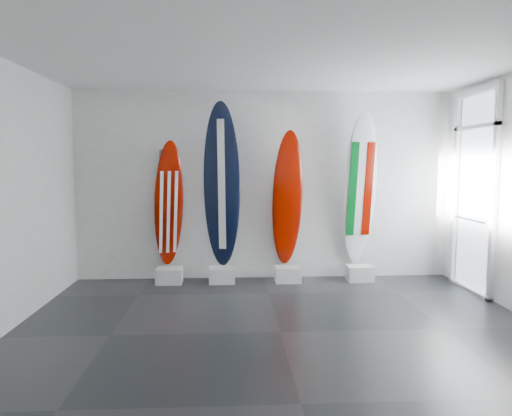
{
  "coord_description": "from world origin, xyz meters",
  "views": [
    {
      "loc": [
        -0.53,
        -4.95,
        1.85
      ],
      "look_at": [
        -0.19,
        1.4,
        1.25
      ],
      "focal_mm": 32.56,
      "sensor_mm": 36.0,
      "label": 1
    }
  ],
  "objects": [
    {
      "name": "surfboard_swiss",
      "position": [
        0.35,
        2.28,
        1.3
      ],
      "size": [
        0.53,
        0.43,
        2.14
      ],
      "primitive_type": "ellipsoid",
      "rotation": [
        0.14,
        0.0,
        0.14
      ],
      "color": "#820B00",
      "rests_on": "display_block_swiss"
    },
    {
      "name": "floor",
      "position": [
        0.0,
        0.0,
        0.0
      ],
      "size": [
        6.0,
        6.0,
        0.0
      ],
      "primitive_type": "plane",
      "color": "black",
      "rests_on": "ground"
    },
    {
      "name": "ceiling",
      "position": [
        0.0,
        0.0,
        3.0
      ],
      "size": [
        6.0,
        6.0,
        0.0
      ],
      "primitive_type": "plane",
      "rotation": [
        3.14,
        0.0,
        0.0
      ],
      "color": "white",
      "rests_on": "wall_back"
    },
    {
      "name": "surfboard_italy",
      "position": [
        1.5,
        2.28,
        1.45
      ],
      "size": [
        0.59,
        0.43,
        2.42
      ],
      "primitive_type": "ellipsoid",
      "rotation": [
        0.12,
        0.0,
        0.14
      ],
      "color": "white",
      "rests_on": "display_block_italy"
    },
    {
      "name": "display_block_italy",
      "position": [
        1.5,
        2.18,
        0.12
      ],
      "size": [
        0.4,
        0.3,
        0.24
      ],
      "primitive_type": "cube",
      "color": "white",
      "rests_on": "floor"
    },
    {
      "name": "wall_outlet",
      "position": [
        -2.45,
        2.48,
        0.35
      ],
      "size": [
        0.09,
        0.02,
        0.13
      ],
      "primitive_type": "cube",
      "color": "silver",
      "rests_on": "wall_back"
    },
    {
      "name": "wall_front",
      "position": [
        0.0,
        -2.5,
        1.5
      ],
      "size": [
        6.0,
        0.0,
        6.0
      ],
      "primitive_type": "plane",
      "rotation": [
        -1.57,
        0.0,
        0.0
      ],
      "color": "silver",
      "rests_on": "ground"
    },
    {
      "name": "display_block_navy",
      "position": [
        -0.68,
        2.18,
        0.12
      ],
      "size": [
        0.4,
        0.3,
        0.24
      ],
      "primitive_type": "cube",
      "color": "white",
      "rests_on": "floor"
    },
    {
      "name": "surfboard_usa",
      "position": [
        -1.5,
        2.28,
        1.22
      ],
      "size": [
        0.57,
        0.55,
        1.98
      ],
      "primitive_type": "ellipsoid",
      "rotation": [
        0.17,
        0.0,
        0.36
      ],
      "color": "#820B00",
      "rests_on": "display_block_usa"
    },
    {
      "name": "glass_door",
      "position": [
        2.97,
        1.55,
        1.43
      ],
      "size": [
        0.12,
        1.16,
        2.85
      ],
      "primitive_type": null,
      "color": "white",
      "rests_on": "floor"
    },
    {
      "name": "display_block_swiss",
      "position": [
        0.35,
        2.18,
        0.12
      ],
      "size": [
        0.4,
        0.3,
        0.24
      ],
      "primitive_type": "cube",
      "color": "white",
      "rests_on": "floor"
    },
    {
      "name": "surfboard_navy",
      "position": [
        -0.68,
        2.28,
        1.52
      ],
      "size": [
        0.61,
        0.31,
        2.57
      ],
      "primitive_type": "ellipsoid",
      "rotation": [
        0.04,
        0.0,
        -0.22
      ],
      "color": "black",
      "rests_on": "display_block_navy"
    },
    {
      "name": "display_block_usa",
      "position": [
        -1.5,
        2.18,
        0.12
      ],
      "size": [
        0.4,
        0.3,
        0.24
      ],
      "primitive_type": "cube",
      "color": "white",
      "rests_on": "floor"
    },
    {
      "name": "wall_back",
      "position": [
        0.0,
        2.5,
        1.5
      ],
      "size": [
        6.0,
        0.0,
        6.0
      ],
      "primitive_type": "plane",
      "rotation": [
        1.57,
        0.0,
        0.0
      ],
      "color": "silver",
      "rests_on": "ground"
    }
  ]
}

